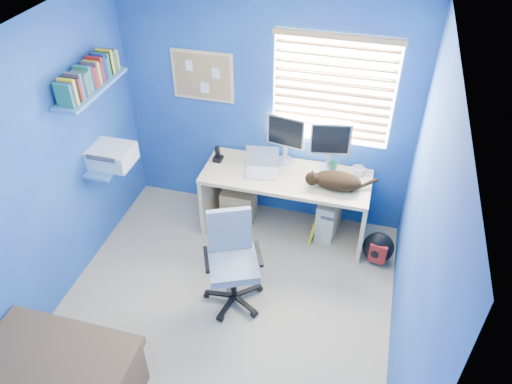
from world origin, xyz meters
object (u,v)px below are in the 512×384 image
(laptop, at_px, (261,164))
(tower_pc, at_px, (329,215))
(office_chair, at_px, (233,271))
(cat, at_px, (337,181))
(desk, at_px, (285,204))

(laptop, distance_m, tower_pc, 0.96)
(tower_pc, bearing_deg, laptop, -161.31)
(tower_pc, distance_m, office_chair, 1.36)
(laptop, relative_size, tower_pc, 0.73)
(office_chair, bearing_deg, cat, 51.14)
(tower_pc, relative_size, office_chair, 0.49)
(laptop, xyz_separation_m, tower_pc, (0.72, 0.15, -0.62))
(cat, xyz_separation_m, office_chair, (-0.77, -0.96, -0.48))
(tower_pc, xyz_separation_m, office_chair, (-0.72, -1.15, 0.12))
(cat, relative_size, tower_pc, 1.03)
(laptop, relative_size, cat, 0.71)
(laptop, distance_m, office_chair, 1.12)
(desk, relative_size, office_chair, 1.85)
(desk, relative_size, laptop, 5.12)
(cat, bearing_deg, desk, 160.90)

